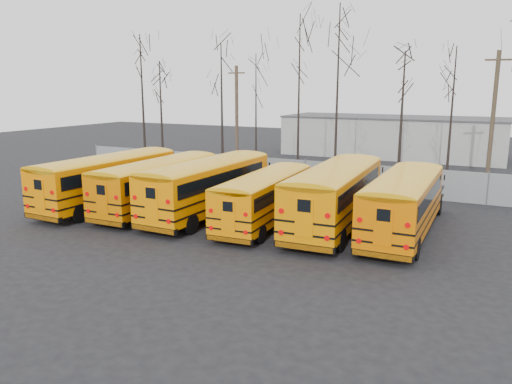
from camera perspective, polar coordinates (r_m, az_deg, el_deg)
The scene contains 19 objects.
ground at distance 25.78m, azimuth -4.12°, elevation -4.22°, with size 120.00×120.00×0.00m, color black.
fence at distance 36.12m, azimuth 5.64°, elevation 2.07°, with size 40.00×0.04×2.00m, color gray.
distant_building at distance 54.55m, azimuth 15.31°, elevation 6.10°, with size 22.00×8.00×4.00m, color #A3A39F.
bus_a at distance 31.36m, azimuth -16.30°, elevation 1.77°, with size 2.94×11.56×3.22m.
bus_b at distance 29.73m, azimuth -10.89°, elevation 1.34°, with size 2.73×11.03×3.07m.
bus_c at distance 28.16m, azimuth -5.26°, elevation 1.12°, with size 2.86×11.63×3.24m.
bus_d at distance 26.19m, azimuth 1.17°, elevation -0.20°, with size 2.87×10.18×2.82m.
bus_e at distance 25.90m, azimuth 9.21°, elevation 0.16°, with size 3.29×11.96×3.32m.
bus_f at distance 25.31m, azimuth 16.62°, elevation -0.76°, with size 2.70×11.12×3.10m.
utility_pole_left at distance 42.21m, azimuth -2.22°, elevation 8.39°, with size 1.58×0.28×8.86m.
utility_pole_right at distance 38.64m, azimuth 25.43°, elevation 7.49°, with size 1.70×0.41×9.59m.
tree_0 at distance 48.97m, azimuth -12.83°, elevation 10.23°, with size 0.26×0.26×11.89m, color black.
tree_1 at distance 45.47m, azimuth -10.76°, elevation 8.57°, with size 0.26×0.26×9.29m, color black.
tree_2 at distance 45.10m, azimuth -3.93°, elevation 9.69°, with size 0.26×0.26×10.81m, color black.
tree_3 at distance 40.14m, azimuth -0.01°, elevation 8.65°, with size 0.26×0.26×9.70m, color black.
tree_4 at distance 39.32m, azimuth 4.91°, elevation 10.59°, with size 0.26×0.26×12.52m, color black.
tree_5 at distance 37.62m, azimuth 9.26°, elevation 10.77°, with size 0.26×0.26×12.98m, color black.
tree_6 at distance 39.13m, azimuth 16.29°, elevation 8.09°, with size 0.26×0.26×9.69m, color black.
tree_7 at distance 38.61m, azimuth 21.41°, elevation 7.88°, with size 0.26×0.26×9.94m, color black.
Camera 1 is at (12.75, -21.23, 7.17)m, focal length 35.00 mm.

